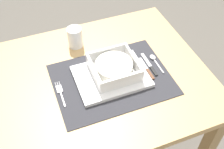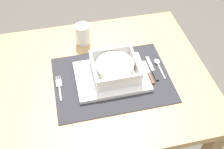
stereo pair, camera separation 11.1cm
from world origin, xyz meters
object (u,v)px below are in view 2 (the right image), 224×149
object	(u,v)px
drinking_glass	(83,35)
butter_knife	(153,70)
porridge_bowl	(115,68)
bread_knife	(149,73)
fork	(59,86)
spoon	(158,64)
dining_table	(104,94)

from	to	relation	value
drinking_glass	butter_knife	bearing A→B (deg)	-44.07
porridge_bowl	bread_knife	bearing A→B (deg)	-10.96
porridge_bowl	fork	distance (m)	0.23
spoon	bread_knife	xyz separation A→B (m)	(-0.05, -0.04, -0.00)
dining_table	porridge_bowl	distance (m)	0.17
butter_knife	porridge_bowl	bearing A→B (deg)	-179.55
fork	bread_knife	distance (m)	0.37
drinking_glass	fork	bearing A→B (deg)	-118.44
porridge_bowl	butter_knife	bearing A→B (deg)	-3.90
dining_table	spoon	size ratio (longest dim) A/B	7.48
dining_table	fork	distance (m)	0.22
dining_table	fork	world-z (taller)	fork
fork	drinking_glass	xyz separation A→B (m)	(0.13, 0.25, 0.04)
fork	butter_knife	world-z (taller)	butter_knife
fork	drinking_glass	world-z (taller)	drinking_glass
porridge_bowl	dining_table	bearing A→B (deg)	167.57
dining_table	drinking_glass	distance (m)	0.28
spoon	butter_knife	bearing A→B (deg)	-140.54
drinking_glass	spoon	bearing A→B (deg)	-37.21
spoon	bread_knife	bearing A→B (deg)	-142.01
butter_knife	drinking_glass	world-z (taller)	drinking_glass
dining_table	porridge_bowl	size ratio (longest dim) A/B	4.79
porridge_bowl	spoon	bearing A→B (deg)	5.12
butter_knife	bread_knife	world-z (taller)	same
dining_table	drinking_glass	bearing A→B (deg)	102.05
butter_knife	spoon	bearing A→B (deg)	45.02
porridge_bowl	drinking_glass	xyz separation A→B (m)	(-0.09, 0.23, -0.00)
fork	drinking_glass	bearing A→B (deg)	64.71
porridge_bowl	drinking_glass	size ratio (longest dim) A/B	1.92
bread_knife	spoon	bearing A→B (deg)	37.85
bread_knife	drinking_glass	distance (m)	0.35
dining_table	butter_knife	distance (m)	0.24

